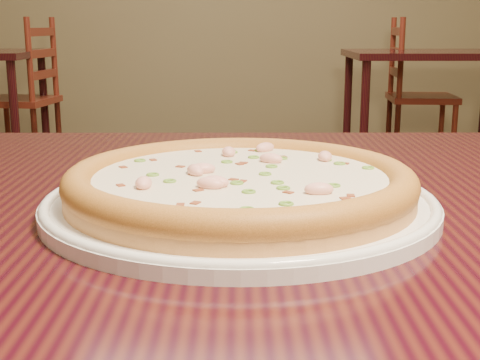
{
  "coord_description": "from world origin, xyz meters",
  "views": [
    {
      "loc": [
        0.06,
        -0.79,
        0.92
      ],
      "look_at": [
        0.06,
        -0.2,
        0.78
      ],
      "focal_mm": 50.0,
      "sensor_mm": 36.0,
      "label": 1
    }
  ],
  "objects_px": {
    "plate": "(240,203)",
    "bg_table_right": "(431,67)",
    "hero_table": "(357,291)",
    "chair_b": "(26,100)",
    "chair_c": "(413,97)",
    "pizza": "(240,183)"
  },
  "relations": [
    {
      "from": "plate",
      "to": "bg_table_right",
      "type": "bearing_deg",
      "value": 71.52
    },
    {
      "from": "hero_table",
      "to": "chair_b",
      "type": "relative_size",
      "value": 1.26
    },
    {
      "from": "bg_table_right",
      "to": "chair_b",
      "type": "relative_size",
      "value": 1.05
    },
    {
      "from": "bg_table_right",
      "to": "chair_c",
      "type": "xyz_separation_m",
      "value": [
        -0.01,
        0.33,
        -0.22
      ]
    },
    {
      "from": "chair_c",
      "to": "plate",
      "type": "bearing_deg",
      "value": -106.82
    },
    {
      "from": "plate",
      "to": "hero_table",
      "type": "bearing_deg",
      "value": 22.62
    },
    {
      "from": "pizza",
      "to": "chair_b",
      "type": "bearing_deg",
      "value": 110.25
    },
    {
      "from": "pizza",
      "to": "chair_c",
      "type": "xyz_separation_m",
      "value": [
        1.16,
        3.83,
        -0.34
      ]
    },
    {
      "from": "hero_table",
      "to": "bg_table_right",
      "type": "xyz_separation_m",
      "value": [
        1.05,
        3.45,
        0.0
      ]
    },
    {
      "from": "hero_table",
      "to": "plate",
      "type": "height_order",
      "value": "plate"
    },
    {
      "from": "pizza",
      "to": "chair_b",
      "type": "height_order",
      "value": "chair_b"
    },
    {
      "from": "bg_table_right",
      "to": "chair_c",
      "type": "bearing_deg",
      "value": 91.88
    },
    {
      "from": "pizza",
      "to": "chair_c",
      "type": "relative_size",
      "value": 0.34
    },
    {
      "from": "plate",
      "to": "pizza",
      "type": "distance_m",
      "value": 0.02
    },
    {
      "from": "chair_b",
      "to": "hero_table",
      "type": "bearing_deg",
      "value": -67.84
    },
    {
      "from": "hero_table",
      "to": "bg_table_right",
      "type": "relative_size",
      "value": 1.2
    },
    {
      "from": "hero_table",
      "to": "pizza",
      "type": "height_order",
      "value": "pizza"
    },
    {
      "from": "plate",
      "to": "pizza",
      "type": "height_order",
      "value": "pizza"
    },
    {
      "from": "hero_table",
      "to": "pizza",
      "type": "relative_size",
      "value": 3.76
    },
    {
      "from": "pizza",
      "to": "hero_table",
      "type": "bearing_deg",
      "value": 22.58
    },
    {
      "from": "hero_table",
      "to": "pizza",
      "type": "distance_m",
      "value": 0.18
    },
    {
      "from": "bg_table_right",
      "to": "hero_table",
      "type": "bearing_deg",
      "value": -106.92
    }
  ]
}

